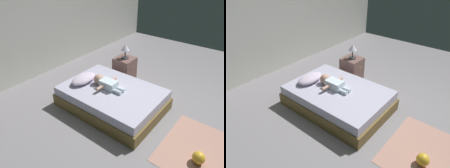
{
  "view_description": "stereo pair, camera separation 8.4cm",
  "coord_description": "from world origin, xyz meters",
  "views": [
    {
      "loc": [
        -2.52,
        -1.05,
        2.34
      ],
      "look_at": [
        -0.1,
        0.86,
        0.48
      ],
      "focal_mm": 33.21,
      "sensor_mm": 36.0,
      "label": 1
    },
    {
      "loc": [
        -2.46,
        -1.11,
        2.34
      ],
      "look_at": [
        -0.1,
        0.86,
        0.48
      ],
      "focal_mm": 33.21,
      "sensor_mm": 36.0,
      "label": 2
    }
  ],
  "objects": [
    {
      "name": "lamp",
      "position": [
        0.86,
        1.26,
        0.73
      ],
      "size": [
        0.17,
        0.17,
        0.31
      ],
      "color": "#333338",
      "rests_on": "nightstand"
    },
    {
      "name": "pillow",
      "position": [
        -0.24,
        1.41,
        0.45
      ],
      "size": [
        0.52,
        0.3,
        0.14
      ],
      "color": "silver",
      "rests_on": "bed"
    },
    {
      "name": "baby",
      "position": [
        -0.12,
        0.99,
        0.46
      ],
      "size": [
        0.52,
        0.63,
        0.19
      ],
      "color": "silver",
      "rests_on": "bed"
    },
    {
      "name": "nightstand",
      "position": [
        0.86,
        1.26,
        0.26
      ],
      "size": [
        0.4,
        0.43,
        0.52
      ],
      "color": "brown",
      "rests_on": "ground_plane"
    },
    {
      "name": "bed",
      "position": [
        -0.1,
        0.86,
        0.19
      ],
      "size": [
        1.25,
        1.78,
        0.38
      ],
      "color": "brown",
      "rests_on": "ground_plane"
    },
    {
      "name": "rug",
      "position": [
        -0.15,
        -0.82,
        0.0
      ],
      "size": [
        1.21,
        1.11,
        0.01
      ],
      "color": "tan",
      "rests_on": "ground_plane"
    },
    {
      "name": "ground_plane",
      "position": [
        0.0,
        0.0,
        0.0
      ],
      "size": [
        8.0,
        8.0,
        0.0
      ],
      "primitive_type": "plane",
      "color": "gray"
    },
    {
      "name": "toothbrush",
      "position": [
        0.13,
        1.12,
        0.39
      ],
      "size": [
        0.07,
        0.14,
        0.02
      ],
      "color": "#B439B0",
      "rests_on": "bed"
    },
    {
      "name": "wall_behind_bed",
      "position": [
        0.0,
        3.0,
        1.33
      ],
      "size": [
        8.0,
        0.12,
        2.67
      ],
      "primitive_type": "cube",
      "color": "silver",
      "rests_on": "ground_plane"
    },
    {
      "name": "toy_ball",
      "position": [
        -0.37,
        -0.81,
        0.09
      ],
      "size": [
        0.17,
        0.17,
        0.17
      ],
      "primitive_type": "sphere",
      "color": "gold",
      "rests_on": "rug"
    }
  ]
}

